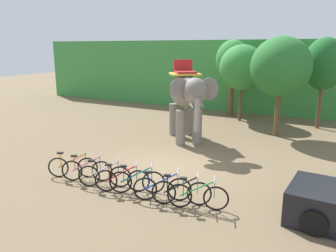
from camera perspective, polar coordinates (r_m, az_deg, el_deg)
The scene contains 15 objects.
ground_plane at distance 12.55m, azimuth -0.39°, elevation -6.95°, with size 80.00×80.00×0.00m, color brown.
foliage_hedge at distance 25.64m, azimuth 15.87°, elevation 8.55°, with size 36.00×6.00×4.82m, color #3D8E42.
tree_left at distance 21.62m, azimuth 11.01°, elevation 10.87°, with size 2.10×2.10×4.80m.
tree_far_right at distance 20.30m, azimuth 12.56°, elevation 9.74°, with size 2.65×2.65×4.52m.
tree_center_right at distance 17.11m, azimuth 18.76°, elevation 9.54°, with size 2.87×2.87×4.88m.
tree_far_left at distance 19.66m, azimuth 25.13°, elevation 9.59°, with size 2.04×2.04×4.88m.
elephant at distance 15.43m, azimuth 3.21°, elevation 5.33°, with size 3.44×3.90×3.78m.
bike_orange at distance 11.89m, azimuth -16.01°, elevation -6.71°, with size 1.53×0.88×0.92m.
bike_pink at distance 11.45m, azimuth -13.75°, elevation -7.34°, with size 1.55×0.84×0.92m.
bike_white at distance 10.87m, azimuth -10.86°, elevation -8.33°, with size 1.56×0.83×0.92m.
bike_red at distance 10.45m, azimuth -7.88°, elevation -9.13°, with size 1.53×0.87×0.92m.
bike_teal at distance 10.29m, azimuth -5.36°, elevation -9.41°, with size 1.53×0.87×0.92m.
bike_blue at distance 9.79m, azimuth -1.02°, elevation -10.61°, with size 1.55×0.85×0.92m.
bike_black at distance 9.55m, azimuth 2.29°, elevation -11.25°, with size 1.58×0.79×0.92m.
bike_green at distance 9.35m, azimuth 5.07°, elevation -11.86°, with size 1.64×0.69×0.92m.
Camera 1 is at (5.72, -10.28, 4.38)m, focal length 35.57 mm.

